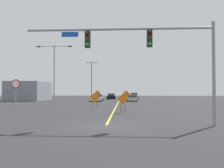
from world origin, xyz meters
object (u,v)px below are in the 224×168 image
(construction_sign_left_lane, at_px, (123,100))
(street_lamp_near_right, at_px, (54,70))
(street_lamp_mid_left, at_px, (92,77))
(construction_sign_right_shoulder, at_px, (95,98))
(construction_sign_median_far, at_px, (97,94))
(car_yellow_approaching, at_px, (134,95))
(car_silver_mid, at_px, (132,98))
(construction_sign_right_lane, at_px, (126,95))
(car_white_near, at_px, (97,98))
(car_black_far, at_px, (111,96))
(stop_sign, at_px, (16,91))
(traffic_signal_assembly, at_px, (148,47))

(construction_sign_left_lane, bearing_deg, street_lamp_near_right, 140.50)
(street_lamp_mid_left, distance_m, construction_sign_left_lane, 40.53)
(construction_sign_left_lane, distance_m, construction_sign_right_shoulder, 7.39)
(construction_sign_median_far, xyz_separation_m, car_yellow_approaching, (8.45, 12.00, -0.68))
(construction_sign_left_lane, distance_m, car_yellow_approaching, 39.05)
(street_lamp_mid_left, relative_size, car_silver_mid, 2.49)
(construction_sign_median_far, relative_size, car_yellow_approaching, 0.54)
(construction_sign_right_lane, height_order, car_white_near, construction_sign_right_lane)
(street_lamp_mid_left, bearing_deg, construction_sign_left_lane, -77.16)
(car_black_far, bearing_deg, street_lamp_near_right, -104.02)
(stop_sign, bearing_deg, construction_sign_right_shoulder, 62.89)
(street_lamp_mid_left, bearing_deg, construction_sign_right_lane, -68.03)
(street_lamp_near_right, distance_m, construction_sign_median_far, 19.96)
(construction_sign_right_shoulder, height_order, car_silver_mid, construction_sign_right_shoulder)
(street_lamp_mid_left, distance_m, car_yellow_approaching, 12.59)
(construction_sign_left_lane, relative_size, construction_sign_right_lane, 0.89)
(construction_sign_left_lane, relative_size, car_black_far, 0.49)
(traffic_signal_assembly, bearing_deg, construction_sign_right_lane, 93.15)
(street_lamp_mid_left, relative_size, construction_sign_left_lane, 5.16)
(car_white_near, bearing_deg, car_silver_mid, 8.06)
(construction_sign_median_far, height_order, construction_sign_right_lane, construction_sign_median_far)
(traffic_signal_assembly, bearing_deg, construction_sign_median_far, 102.34)
(traffic_signal_assembly, bearing_deg, street_lamp_mid_left, 102.83)
(street_lamp_mid_left, height_order, construction_sign_right_shoulder, street_lamp_mid_left)
(street_lamp_mid_left, xyz_separation_m, construction_sign_left_lane, (8.95, -39.28, -4.42))
(traffic_signal_assembly, distance_m, stop_sign, 11.48)
(construction_sign_median_far, distance_m, car_black_far, 5.90)
(street_lamp_mid_left, distance_m, car_black_far, 10.50)
(construction_sign_median_far, relative_size, car_white_near, 0.53)
(street_lamp_mid_left, distance_m, car_white_near, 18.85)
(construction_sign_left_lane, height_order, construction_sign_right_lane, construction_sign_right_lane)
(car_white_near, height_order, car_black_far, car_white_near)
(traffic_signal_assembly, xyz_separation_m, stop_sign, (-10.51, 3.69, -2.79))
(street_lamp_near_right, bearing_deg, car_silver_mid, 53.92)
(street_lamp_near_right, height_order, construction_sign_right_lane, street_lamp_near_right)
(traffic_signal_assembly, relative_size, construction_sign_right_lane, 5.62)
(construction_sign_right_shoulder, bearing_deg, traffic_signal_assembly, -69.11)
(construction_sign_median_far, bearing_deg, car_white_near, -84.31)
(car_silver_mid, xyz_separation_m, car_yellow_approaching, (1.05, 16.50, 0.07))
(street_lamp_near_right, bearing_deg, street_lamp_mid_left, 89.47)
(street_lamp_near_right, relative_size, car_silver_mid, 2.08)
(traffic_signal_assembly, xyz_separation_m, construction_sign_right_shoulder, (-5.29, 13.87, -3.78))
(stop_sign, distance_m, car_black_far, 36.36)
(street_lamp_mid_left, relative_size, construction_sign_right_shoulder, 5.12)
(construction_sign_right_shoulder, distance_m, car_yellow_approaching, 33.10)
(car_yellow_approaching, distance_m, car_white_near, 19.18)
(car_silver_mid, bearing_deg, construction_sign_median_far, 148.66)
(traffic_signal_assembly, xyz_separation_m, construction_sign_median_far, (-7.52, 34.37, -3.61))
(street_lamp_near_right, height_order, construction_sign_median_far, street_lamp_near_right)
(stop_sign, relative_size, construction_sign_median_far, 1.44)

